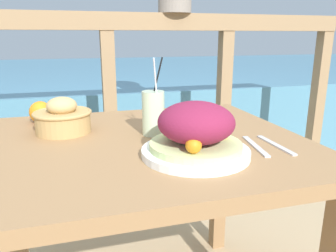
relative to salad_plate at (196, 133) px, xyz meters
The scene contains 9 objects.
patio_table 0.27m from the salad_plate, 123.95° to the left, with size 1.03×0.85×0.71m.
railing_fence 1.01m from the salad_plate, 96.82° to the left, with size 2.80×0.08×1.14m.
sea_backdrop 3.54m from the salad_plate, 91.97° to the left, with size 12.00×4.00×0.63m.
salad_plate is the anchor object (origin of this frame).
drink_glass 0.23m from the salad_plate, 105.55° to the left, with size 0.07×0.07×0.25m.
bread_basket 0.48m from the salad_plate, 136.23° to the left, with size 0.19×0.19×0.12m.
fork 0.20m from the salad_plate, ahead, with size 0.04×0.18×0.00m.
knife 0.26m from the salad_plate, ahead, with size 0.02×0.18×0.00m.
orange_near_basket 0.65m from the salad_plate, 131.40° to the left, with size 0.08×0.08×0.08m.
Camera 1 is at (-0.18, -0.96, 1.02)m, focal length 35.00 mm.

